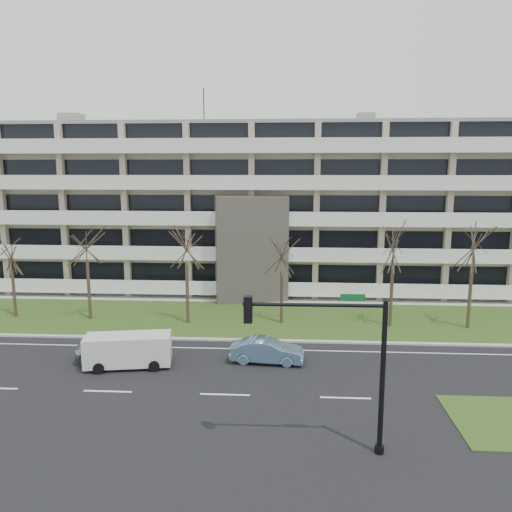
# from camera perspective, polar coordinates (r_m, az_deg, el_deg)

# --- Properties ---
(ground) EXTENTS (160.00, 160.00, 0.00)m
(ground) POSITION_cam_1_polar(r_m,az_deg,el_deg) (25.98, -3.57, -15.54)
(ground) COLOR black
(ground) RESTS_ON ground
(grass_verge) EXTENTS (90.00, 10.00, 0.06)m
(grass_verge) POSITION_cam_1_polar(r_m,az_deg,el_deg) (38.06, -1.15, -7.13)
(grass_verge) COLOR #2E4918
(grass_verge) RESTS_ON ground
(curb) EXTENTS (90.00, 0.35, 0.12)m
(curb) POSITION_cam_1_polar(r_m,az_deg,el_deg) (33.32, -1.86, -9.57)
(curb) COLOR #B2B2AD
(curb) RESTS_ON ground
(sidewalk) EXTENTS (90.00, 2.00, 0.08)m
(sidewalk) POSITION_cam_1_polar(r_m,az_deg,el_deg) (43.34, -0.55, -5.01)
(sidewalk) COLOR #B2B2AD
(sidewalk) RESTS_ON ground
(lane_edge_line) EXTENTS (90.00, 0.12, 0.01)m
(lane_edge_line) POSITION_cam_1_polar(r_m,az_deg,el_deg) (31.93, -2.11, -10.56)
(lane_edge_line) COLOR white
(lane_edge_line) RESTS_ON ground
(apartment_building) EXTENTS (60.50, 15.10, 18.75)m
(apartment_building) POSITION_cam_1_polar(r_m,az_deg,el_deg) (48.83, -0.00, 5.69)
(apartment_building) COLOR #C4B498
(apartment_building) RESTS_ON ground
(silver_pickup) EXTENTS (5.32, 2.99, 1.40)m
(silver_pickup) POSITION_cam_1_polar(r_m,az_deg,el_deg) (31.11, -15.14, -10.10)
(silver_pickup) COLOR #A1A4A8
(silver_pickup) RESTS_ON ground
(blue_sedan) EXTENTS (4.38, 1.82, 1.41)m
(blue_sedan) POSITION_cam_1_polar(r_m,az_deg,el_deg) (29.63, 1.25, -10.76)
(blue_sedan) COLOR #70A0C2
(blue_sedan) RESTS_ON ground
(white_van) EXTENTS (5.04, 2.59, 1.86)m
(white_van) POSITION_cam_1_polar(r_m,az_deg,el_deg) (29.77, -14.28, -10.13)
(white_van) COLOR silver
(white_van) RESTS_ON ground
(traffic_signal) EXTENTS (5.61, 0.42, 6.49)m
(traffic_signal) POSITION_cam_1_polar(r_m,az_deg,el_deg) (19.81, 9.08, -10.73)
(traffic_signal) COLOR black
(traffic_signal) RESTS_ON ground
(tree_1) EXTENTS (3.27, 3.27, 6.54)m
(tree_1) POSITION_cam_1_polar(r_m,az_deg,el_deg) (41.56, -26.25, 0.44)
(tree_1) COLOR #382B21
(tree_1) RESTS_ON ground
(tree_2) EXTENTS (3.97, 3.97, 7.94)m
(tree_2) POSITION_cam_1_polar(r_m,az_deg,el_deg) (38.65, -18.87, 1.93)
(tree_2) COLOR #382B21
(tree_2) RESTS_ON ground
(tree_3) EXTENTS (3.95, 3.95, 7.90)m
(tree_3) POSITION_cam_1_polar(r_m,az_deg,el_deg) (35.94, -8.00, 1.76)
(tree_3) COLOR #382B21
(tree_3) RESTS_ON ground
(tree_4) EXTENTS (3.48, 3.48, 6.96)m
(tree_4) POSITION_cam_1_polar(r_m,az_deg,el_deg) (35.81, 2.98, 0.63)
(tree_4) COLOR #382B21
(tree_4) RESTS_ON ground
(tree_5) EXTENTS (3.86, 3.86, 7.72)m
(tree_5) POSITION_cam_1_polar(r_m,az_deg,el_deg) (36.19, 15.47, 1.32)
(tree_5) COLOR #382B21
(tree_5) RESTS_ON ground
(tree_6) EXTENTS (4.02, 4.02, 8.05)m
(tree_6) POSITION_cam_1_polar(r_m,az_deg,el_deg) (37.56, 23.65, 1.55)
(tree_6) COLOR #382B21
(tree_6) RESTS_ON ground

